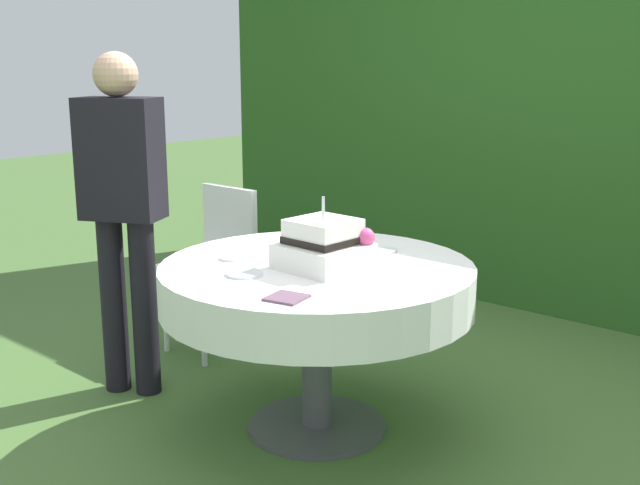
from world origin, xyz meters
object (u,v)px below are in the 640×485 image
(cake_table, at_px, (317,288))
(standing_person, at_px, (123,201))
(napkin_stack, at_px, (287,298))
(garden_chair, at_px, (217,252))
(wedding_cake, at_px, (324,246))
(serving_plate_left, at_px, (245,274))
(serving_plate_far, at_px, (232,258))
(serving_plate_near, at_px, (386,250))

(cake_table, bearing_deg, standing_person, -163.19)
(cake_table, distance_m, napkin_stack, 0.50)
(napkin_stack, relative_size, garden_chair, 0.15)
(napkin_stack, height_order, garden_chair, garden_chair)
(cake_table, distance_m, wedding_cake, 0.21)
(serving_plate_left, distance_m, napkin_stack, 0.36)
(serving_plate_far, xyz_separation_m, standing_person, (-0.61, -0.11, 0.19))
(wedding_cake, bearing_deg, garden_chair, 159.65)
(serving_plate_near, bearing_deg, serving_plate_left, -105.99)
(cake_table, bearing_deg, wedding_cake, -23.98)
(serving_plate_left, relative_size, garden_chair, 0.17)
(cake_table, relative_size, napkin_stack, 10.13)
(serving_plate_left, distance_m, standing_person, 0.85)
(serving_plate_left, relative_size, standing_person, 0.09)
(serving_plate_far, distance_m, napkin_stack, 0.62)
(serving_plate_left, height_order, napkin_stack, serving_plate_left)
(serving_plate_far, height_order, standing_person, standing_person)
(serving_plate_near, relative_size, serving_plate_far, 0.93)
(serving_plate_left, bearing_deg, napkin_stack, -19.51)
(serving_plate_far, bearing_deg, standing_person, -169.74)
(cake_table, height_order, wedding_cake, wedding_cake)
(serving_plate_near, height_order, standing_person, standing_person)
(cake_table, height_order, serving_plate_far, serving_plate_far)
(napkin_stack, bearing_deg, serving_plate_near, 100.42)
(serving_plate_near, bearing_deg, cake_table, -103.77)
(wedding_cake, distance_m, serving_plate_left, 0.34)
(standing_person, bearing_deg, serving_plate_far, 10.26)
(wedding_cake, xyz_separation_m, garden_chair, (-1.13, 0.42, -0.29))
(serving_plate_left, bearing_deg, cake_table, 71.50)
(serving_plate_far, height_order, napkin_stack, serving_plate_far)
(standing_person, bearing_deg, serving_plate_left, -2.12)
(wedding_cake, xyz_separation_m, napkin_stack, (0.17, -0.40, -0.09))
(serving_plate_left, height_order, garden_chair, garden_chair)
(serving_plate_left, bearing_deg, standing_person, 177.88)
(garden_chair, bearing_deg, wedding_cake, -20.35)
(serving_plate_near, height_order, serving_plate_far, same)
(serving_plate_left, distance_m, garden_chair, 1.21)
(wedding_cake, distance_m, serving_plate_far, 0.43)
(serving_plate_near, bearing_deg, serving_plate_far, -127.83)
(serving_plate_near, bearing_deg, standing_person, -147.79)
(wedding_cake, height_order, serving_plate_near, wedding_cake)
(napkin_stack, bearing_deg, serving_plate_left, 160.49)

